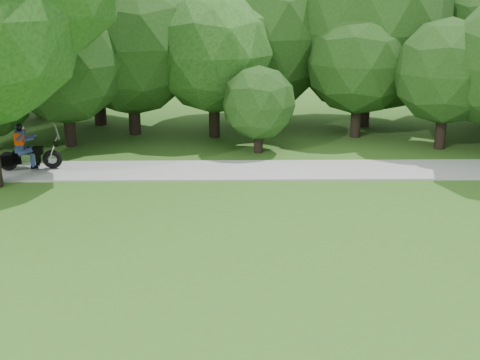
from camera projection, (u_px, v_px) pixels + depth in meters
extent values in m
plane|color=#3B621C|center=(386.00, 285.00, 12.35)|extent=(100.00, 100.00, 0.00)
cube|color=gray|center=(327.00, 170.00, 19.95)|extent=(60.00, 2.20, 0.06)
cylinder|color=black|center=(356.00, 117.00, 24.17)|extent=(0.41, 0.41, 1.66)
sphere|color=#193710|center=(359.00, 62.00, 23.50)|extent=(4.16, 4.16, 4.16)
cylinder|color=black|center=(41.00, 98.00, 27.94)|extent=(0.56, 0.56, 1.80)
sphere|color=#193710|center=(34.00, 27.00, 26.95)|extent=(7.12, 7.12, 7.12)
cylinder|color=black|center=(364.00, 106.00, 26.07)|extent=(0.55, 0.55, 1.80)
sphere|color=#193710|center=(369.00, 31.00, 25.10)|extent=(6.98, 6.98, 6.98)
cylinder|color=black|center=(261.00, 103.00, 26.59)|extent=(0.52, 0.52, 1.80)
sphere|color=#193710|center=(262.00, 35.00, 25.68)|extent=(6.35, 6.35, 6.35)
cylinder|color=black|center=(214.00, 115.00, 24.20)|extent=(0.44, 0.44, 1.80)
sphere|color=#1B4313|center=(213.00, 53.00, 23.45)|extent=(4.77, 4.77, 4.77)
cylinder|color=black|center=(70.00, 125.00, 22.79)|extent=(0.43, 0.43, 1.68)
sphere|color=#193710|center=(64.00, 62.00, 22.07)|extent=(4.62, 4.62, 4.62)
cylinder|color=black|center=(134.00, 113.00, 24.65)|extent=(0.48, 0.48, 1.80)
sphere|color=#193710|center=(131.00, 45.00, 23.81)|extent=(5.61, 5.61, 5.61)
cylinder|color=black|center=(100.00, 105.00, 26.32)|extent=(0.52, 0.52, 1.80)
sphere|color=#193710|center=(95.00, 36.00, 25.42)|extent=(6.31, 6.31, 6.31)
cylinder|color=black|center=(441.00, 128.00, 22.43)|extent=(0.39, 0.39, 1.62)
sphere|color=#193710|center=(447.00, 72.00, 21.80)|extent=(3.89, 3.89, 3.89)
cylinder|color=black|center=(258.00, 140.00, 22.01)|extent=(0.33, 0.33, 0.96)
sphere|color=#193710|center=(259.00, 103.00, 21.59)|extent=(2.70, 2.70, 2.70)
torus|color=black|center=(8.00, 161.00, 19.68)|extent=(0.66, 0.27, 0.64)
torus|color=black|center=(52.00, 159.00, 19.90)|extent=(0.66, 0.27, 0.64)
cube|color=black|center=(25.00, 159.00, 19.75)|extent=(1.04, 0.37, 0.29)
cube|color=silver|center=(29.00, 159.00, 19.77)|extent=(0.48, 0.37, 0.36)
cube|color=black|center=(36.00, 151.00, 19.72)|extent=(0.51, 0.34, 0.24)
cube|color=black|center=(20.00, 152.00, 19.66)|extent=(0.51, 0.36, 0.09)
cylinder|color=silver|center=(53.00, 150.00, 19.81)|extent=(0.36, 0.09, 0.82)
cylinder|color=silver|center=(56.00, 138.00, 19.71)|extent=(0.12, 0.58, 0.03)
cube|color=black|center=(8.00, 161.00, 19.49)|extent=(0.39, 0.16, 0.31)
cube|color=black|center=(10.00, 158.00, 19.86)|extent=(0.39, 0.16, 0.31)
cube|color=navy|center=(20.00, 149.00, 19.62)|extent=(0.32, 0.38, 0.22)
cube|color=navy|center=(19.00, 139.00, 19.52)|extent=(0.29, 0.41, 0.51)
cube|color=#FF3805|center=(19.00, 138.00, 19.52)|extent=(0.32, 0.45, 0.40)
sphere|color=black|center=(19.00, 127.00, 19.41)|extent=(0.26, 0.26, 0.26)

